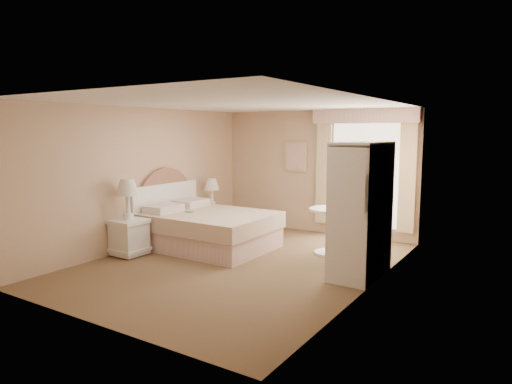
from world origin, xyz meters
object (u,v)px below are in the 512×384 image
Objects in this scene: cafe_chair at (368,223)px; armoire at (361,221)px; bed at (205,227)px; nightstand_far at (212,212)px; round_table at (331,223)px; nightstand_near at (129,227)px.

armoire reaches higher than cafe_chair.
nightstand_far is at bearing 122.46° from bed.
nightstand_far is at bearing 173.34° from round_table.
armoire is at bearing -18.33° from nightstand_far.
bed is 1.98× the size of nightstand_far.
bed is 1.12× the size of armoire.
nightstand_far is (-0.72, 1.14, 0.05)m from bed.
cafe_chair is (3.42, 2.07, 0.09)m from nightstand_near.
bed reaches higher than nightstand_near.
cafe_chair is at bearing -3.11° from nightstand_far.
armoire is at bearing 16.02° from nightstand_near.
nightstand_far reaches higher than cafe_chair.
round_table is 0.41× the size of armoire.
cafe_chair is at bearing 103.00° from armoire.
nightstand_near is 2.26m from nightstand_far.
armoire is at bearing -46.45° from round_table.
bed is 1.35m from nightstand_far.
bed is 1.69× the size of nightstand_near.
round_table is 1.25m from armoire.
nightstand_near is 3.81m from armoire.
round_table is (2.82, 1.93, 0.04)m from nightstand_near.
bed is 2.18× the size of cafe_chair.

